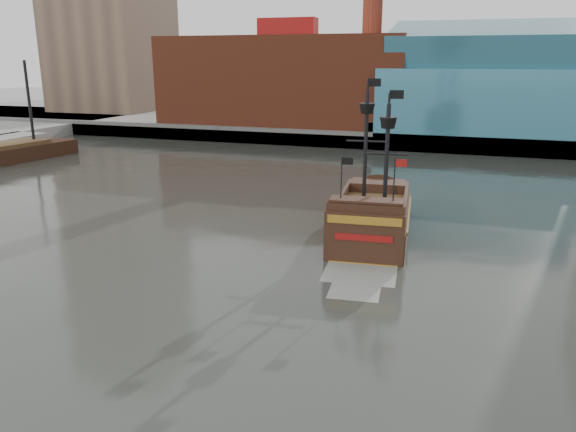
% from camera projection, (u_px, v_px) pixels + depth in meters
% --- Properties ---
extents(ground, '(400.00, 400.00, 0.00)m').
position_uv_depth(ground, '(239.00, 345.00, 27.24)').
color(ground, '#252823').
rests_on(ground, ground).
extents(promenade_far, '(220.00, 60.00, 2.00)m').
position_uv_depth(promenade_far, '(425.00, 124.00, 110.82)').
color(promenade_far, slate).
rests_on(promenade_far, ground).
extents(seawall, '(220.00, 1.00, 2.60)m').
position_uv_depth(seawall, '(406.00, 143.00, 83.85)').
color(seawall, '#4C4C49').
rests_on(seawall, ground).
extents(pirate_ship, '(6.76, 17.57, 12.84)m').
position_uv_depth(pirate_ship, '(372.00, 221.00, 43.82)').
color(pirate_ship, black).
rests_on(pirate_ship, ground).
extents(docked_vessel, '(7.88, 22.50, 14.98)m').
position_uv_depth(docked_vessel, '(0.00, 156.00, 74.24)').
color(docked_vessel, black).
rests_on(docked_vessel, ground).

